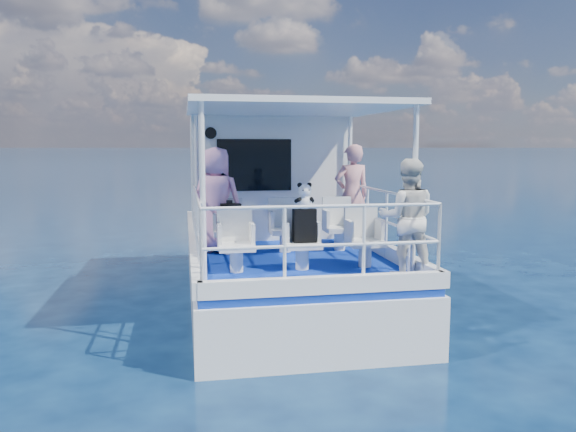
% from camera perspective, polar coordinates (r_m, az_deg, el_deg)
% --- Properties ---
extents(ground, '(2000.00, 2000.00, 0.00)m').
position_cam_1_polar(ground, '(9.01, -0.05, -9.52)').
color(ground, '#071936').
rests_on(ground, ground).
extents(hull, '(3.00, 7.00, 1.60)m').
position_cam_1_polar(hull, '(9.95, -1.11, -7.90)').
color(hull, white).
rests_on(hull, ground).
extents(deck, '(2.90, 6.90, 0.10)m').
position_cam_1_polar(deck, '(9.77, -1.12, -3.08)').
color(deck, '#0A2896').
rests_on(deck, hull).
extents(cabin, '(2.85, 2.00, 2.20)m').
position_cam_1_polar(cabin, '(10.92, -2.25, 4.07)').
color(cabin, white).
rests_on(cabin, deck).
extents(canopy, '(3.00, 3.20, 0.08)m').
position_cam_1_polar(canopy, '(8.45, 0.20, 10.92)').
color(canopy, white).
rests_on(canopy, cabin).
extents(canopy_posts, '(2.77, 2.97, 2.20)m').
position_cam_1_polar(canopy_posts, '(8.40, 0.26, 3.17)').
color(canopy_posts, white).
rests_on(canopy_posts, deck).
extents(railings, '(2.84, 3.59, 1.00)m').
position_cam_1_polar(railings, '(8.15, 0.68, -1.20)').
color(railings, white).
rests_on(railings, deck).
extents(seat_port_fwd, '(0.48, 0.46, 0.38)m').
position_cam_1_polar(seat_port_fwd, '(8.84, -6.04, -2.62)').
color(seat_port_fwd, silver).
rests_on(seat_port_fwd, deck).
extents(seat_center_fwd, '(0.48, 0.46, 0.38)m').
position_cam_1_polar(seat_center_fwd, '(8.95, -0.28, -2.46)').
color(seat_center_fwd, silver).
rests_on(seat_center_fwd, deck).
extents(seat_stbd_fwd, '(0.48, 0.46, 0.38)m').
position_cam_1_polar(seat_stbd_fwd, '(9.15, 5.27, -2.28)').
color(seat_stbd_fwd, silver).
rests_on(seat_stbd_fwd, deck).
extents(seat_port_aft, '(0.48, 0.46, 0.38)m').
position_cam_1_polar(seat_port_aft, '(7.56, -5.27, -4.26)').
color(seat_port_aft, silver).
rests_on(seat_port_aft, deck).
extents(seat_center_aft, '(0.48, 0.46, 0.38)m').
position_cam_1_polar(seat_center_aft, '(7.70, 1.44, -4.04)').
color(seat_center_aft, silver).
rests_on(seat_center_aft, deck).
extents(seat_stbd_aft, '(0.48, 0.46, 0.38)m').
position_cam_1_polar(seat_stbd_aft, '(7.93, 7.83, -3.77)').
color(seat_stbd_aft, silver).
rests_on(seat_stbd_aft, deck).
extents(passenger_port_fwd, '(0.75, 0.65, 1.67)m').
position_cam_1_polar(passenger_port_fwd, '(8.91, -7.26, 1.62)').
color(passenger_port_fwd, '#EB98C3').
rests_on(passenger_port_fwd, deck).
extents(passenger_stbd_fwd, '(0.65, 0.46, 1.71)m').
position_cam_1_polar(passenger_stbd_fwd, '(9.65, 6.50, 2.17)').
color(passenger_stbd_fwd, pink).
rests_on(passenger_stbd_fwd, deck).
extents(passenger_stbd_aft, '(0.88, 0.77, 1.52)m').
position_cam_1_polar(passenger_stbd_aft, '(7.37, 12.03, -0.20)').
color(passenger_stbd_aft, silver).
rests_on(passenger_stbd_aft, deck).
extents(backpack_port, '(0.32, 0.18, 0.42)m').
position_cam_1_polar(backpack_port, '(8.71, -5.83, -0.12)').
color(backpack_port, black).
rests_on(backpack_port, seat_port_fwd).
extents(backpack_center, '(0.31, 0.17, 0.46)m').
position_cam_1_polar(backpack_center, '(7.61, 1.68, -0.97)').
color(backpack_center, black).
rests_on(backpack_center, seat_center_aft).
extents(compact_camera, '(0.09, 0.06, 0.06)m').
position_cam_1_polar(compact_camera, '(8.69, -5.98, 1.43)').
color(compact_camera, black).
rests_on(compact_camera, backpack_port).
extents(panda, '(0.23, 0.19, 0.35)m').
position_cam_1_polar(panda, '(7.54, 1.69, 2.05)').
color(panda, white).
rests_on(panda, backpack_center).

